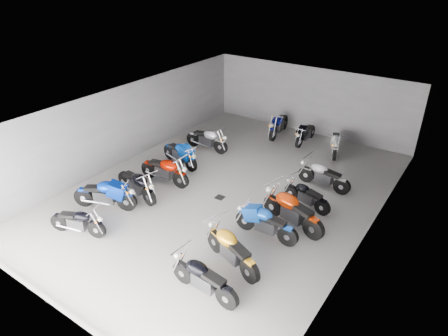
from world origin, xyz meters
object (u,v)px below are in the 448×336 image
at_px(drain_grate, 220,197).
at_px(motorcycle_left_e, 180,154).
at_px(motorcycle_right_e, 306,195).
at_px(motorcycle_back_d, 305,133).
at_px(motorcycle_right_b, 231,249).
at_px(motorcycle_right_d, 292,211).
at_px(motorcycle_left_c, 137,184).
at_px(motorcycle_left_b, 105,194).
at_px(motorcycle_left_d, 165,170).
at_px(motorcycle_right_f, 323,176).
at_px(motorcycle_left_f, 207,139).
at_px(motorcycle_right_c, 265,223).
at_px(motorcycle_left_a, 78,221).
at_px(motorcycle_back_c, 279,124).
at_px(motorcycle_back_e, 335,143).
at_px(motorcycle_right_a, 203,279).

distance_m(drain_grate, motorcycle_left_e, 3.08).
bearing_deg(motorcycle_right_e, motorcycle_back_d, 37.16).
relative_size(motorcycle_right_b, motorcycle_right_d, 0.92).
height_order(motorcycle_left_c, motorcycle_left_e, motorcycle_left_c).
xyz_separation_m(motorcycle_left_b, motorcycle_back_d, (3.28, 8.96, -0.07)).
height_order(motorcycle_left_b, motorcycle_left_d, motorcycle_left_b).
xyz_separation_m(motorcycle_right_b, motorcycle_right_f, (0.44, 5.50, -0.04)).
relative_size(motorcycle_left_f, motorcycle_right_e, 1.16).
bearing_deg(motorcycle_right_c, motorcycle_right_e, -9.35).
height_order(motorcycle_left_a, motorcycle_back_d, motorcycle_back_d).
distance_m(drain_grate, motorcycle_right_b, 3.60).
distance_m(motorcycle_left_d, motorcycle_back_c, 6.72).
distance_m(motorcycle_left_f, motorcycle_back_c, 3.77).
relative_size(motorcycle_left_c, motorcycle_back_e, 1.12).
relative_size(motorcycle_left_b, motorcycle_left_c, 0.96).
bearing_deg(motorcycle_left_c, motorcycle_right_e, 129.57).
relative_size(motorcycle_left_a, motorcycle_right_f, 0.90).
bearing_deg(motorcycle_back_e, motorcycle_left_d, 34.46).
xyz_separation_m(motorcycle_left_c, motorcycle_left_d, (0.12, 1.36, -0.00)).
bearing_deg(motorcycle_left_c, motorcycle_back_c, -179.75).
bearing_deg(motorcycle_right_c, motorcycle_right_f, -5.65).
xyz_separation_m(motorcycle_left_f, motorcycle_right_e, (5.57, -1.77, -0.07)).
bearing_deg(motorcycle_right_a, drain_grate, 32.93).
bearing_deg(motorcycle_right_b, motorcycle_right_d, 6.79).
relative_size(motorcycle_left_e, motorcycle_back_c, 0.92).
xyz_separation_m(motorcycle_right_d, motorcycle_back_e, (-0.84, 5.98, -0.08)).
distance_m(motorcycle_left_a, motorcycle_back_d, 10.80).
relative_size(motorcycle_left_b, motorcycle_back_e, 1.07).
height_order(motorcycle_right_c, motorcycle_back_c, motorcycle_back_c).
distance_m(motorcycle_right_a, motorcycle_right_d, 3.97).
relative_size(motorcycle_left_d, motorcycle_right_a, 1.06).
distance_m(motorcycle_left_c, motorcycle_back_d, 8.37).
bearing_deg(motorcycle_right_e, motorcycle_back_c, 48.82).
bearing_deg(motorcycle_left_b, motorcycle_left_e, 155.75).
height_order(motorcycle_right_b, motorcycle_back_e, motorcycle_right_b).
xyz_separation_m(motorcycle_right_a, motorcycle_back_c, (-3.31, 10.32, 0.05)).
xyz_separation_m(motorcycle_left_d, motorcycle_right_c, (4.79, -0.76, -0.03)).
relative_size(motorcycle_right_c, motorcycle_back_d, 1.08).
bearing_deg(motorcycle_left_d, motorcycle_left_b, -13.00).
distance_m(motorcycle_left_a, motorcycle_left_e, 5.41).
bearing_deg(motorcycle_left_a, drain_grate, 132.51).
xyz_separation_m(drain_grate, motorcycle_right_e, (2.77, 1.22, 0.44)).
height_order(motorcycle_left_c, motorcycle_back_e, motorcycle_left_c).
height_order(motorcycle_left_d, motorcycle_back_d, motorcycle_left_d).
distance_m(motorcycle_left_b, motorcycle_right_d, 6.27).
relative_size(motorcycle_left_f, motorcycle_back_e, 1.09).
xyz_separation_m(motorcycle_left_b, motorcycle_right_d, (5.67, 2.67, 0.03)).
bearing_deg(motorcycle_right_f, motorcycle_back_e, 16.89).
relative_size(drain_grate, motorcycle_back_d, 0.16).
height_order(motorcycle_right_e, motorcycle_back_d, motorcycle_back_d).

